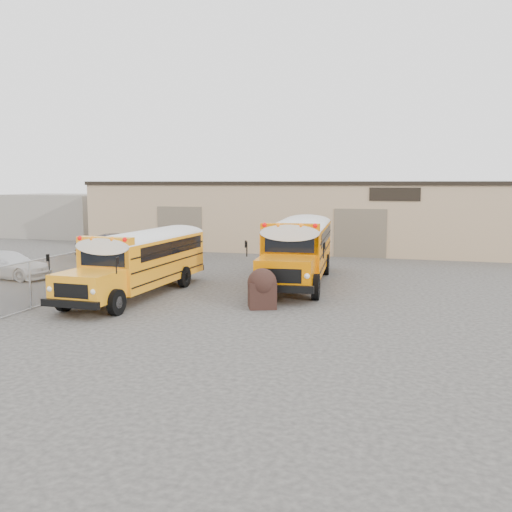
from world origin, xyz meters
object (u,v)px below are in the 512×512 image
(car_white, at_px, (7,265))
(car_dark, at_px, (117,247))
(tarp_bundle, at_px, (262,288))
(school_bus_left, at_px, (195,244))
(school_bus_right, at_px, (310,233))

(car_white, relative_size, car_dark, 0.97)
(tarp_bundle, bearing_deg, car_dark, 138.89)
(school_bus_left, bearing_deg, car_white, -155.20)
(tarp_bundle, xyz_separation_m, car_dark, (-11.87, 10.36, 0.00))
(tarp_bundle, distance_m, car_white, 13.92)
(school_bus_right, relative_size, car_white, 2.30)
(school_bus_right, xyz_separation_m, tarp_bundle, (0.52, -12.16, -0.96))
(car_dark, bearing_deg, school_bus_right, -95.93)
(school_bus_left, relative_size, school_bus_right, 0.88)
(car_dark, bearing_deg, car_white, 151.93)
(school_bus_left, distance_m, school_bus_right, 7.31)
(school_bus_left, distance_m, tarp_bundle, 8.66)
(car_white, bearing_deg, school_bus_right, -52.82)
(school_bus_left, height_order, car_white, school_bus_left)
(school_bus_left, bearing_deg, car_dark, 150.66)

